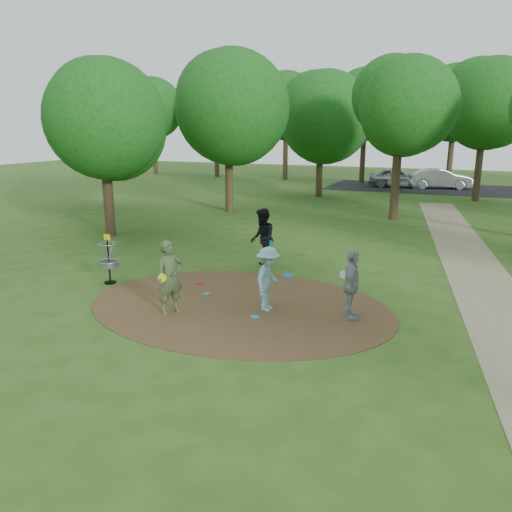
% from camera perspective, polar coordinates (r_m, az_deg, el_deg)
% --- Properties ---
extents(ground, '(100.00, 100.00, 0.00)m').
position_cam_1_polar(ground, '(13.51, -1.97, -5.70)').
color(ground, '#2D5119').
rests_on(ground, ground).
extents(dirt_clearing, '(8.40, 8.40, 0.02)m').
position_cam_1_polar(dirt_clearing, '(13.51, -1.98, -5.66)').
color(dirt_clearing, '#47301C').
rests_on(dirt_clearing, ground).
extents(footpath, '(7.55, 39.89, 0.01)m').
position_cam_1_polar(footpath, '(14.34, 26.23, -6.02)').
color(footpath, '#8C7A5B').
rests_on(footpath, ground).
extents(parking_lot, '(14.00, 8.00, 0.01)m').
position_cam_1_polar(parking_lot, '(41.90, 18.18, 7.41)').
color(parking_lot, black).
rests_on(parking_lot, ground).
extents(player_observer_with_disc, '(0.75, 0.84, 1.92)m').
position_cam_1_polar(player_observer_with_disc, '(12.91, -9.82, -2.40)').
color(player_observer_with_disc, '#4B5E36').
rests_on(player_observer_with_disc, ground).
extents(player_throwing_with_disc, '(0.97, 1.11, 1.70)m').
position_cam_1_polar(player_throwing_with_disc, '(12.93, 1.37, -2.65)').
color(player_throwing_with_disc, '#85BDC7').
rests_on(player_throwing_with_disc, ground).
extents(player_walking_with_disc, '(1.13, 1.24, 2.06)m').
position_cam_1_polar(player_walking_with_disc, '(16.74, 0.73, 1.96)').
color(player_walking_with_disc, black).
rests_on(player_walking_with_disc, ground).
extents(player_waiting_with_disc, '(0.56, 1.07, 1.78)m').
position_cam_1_polar(player_waiting_with_disc, '(12.55, 10.86, -3.27)').
color(player_waiting_with_disc, '#999A9C').
rests_on(player_waiting_with_disc, ground).
extents(disc_ground_cyan, '(0.22, 0.22, 0.02)m').
position_cam_1_polar(disc_ground_cyan, '(14.42, -5.65, -4.32)').
color(disc_ground_cyan, '#1991C9').
rests_on(disc_ground_cyan, dirt_clearing).
extents(disc_ground_blue, '(0.22, 0.22, 0.02)m').
position_cam_1_polar(disc_ground_blue, '(12.67, -0.12, -6.96)').
color(disc_ground_blue, '#0E98F0').
rests_on(disc_ground_blue, dirt_clearing).
extents(disc_ground_red, '(0.22, 0.22, 0.02)m').
position_cam_1_polar(disc_ground_red, '(15.43, -6.47, -3.08)').
color(disc_ground_red, red).
rests_on(disc_ground_red, dirt_clearing).
extents(car_left, '(4.65, 2.22, 1.53)m').
position_cam_1_polar(car_left, '(41.74, 15.86, 8.61)').
color(car_left, '#989C9F').
rests_on(car_left, ground).
extents(car_right, '(4.95, 2.64, 1.55)m').
position_cam_1_polar(car_right, '(41.91, 20.32, 8.30)').
color(car_right, '#ADAEB5').
rests_on(car_right, ground).
extents(disc_golf_basket, '(0.63, 0.63, 1.54)m').
position_cam_1_polar(disc_golf_basket, '(15.82, -16.52, 0.03)').
color(disc_golf_basket, black).
rests_on(disc_golf_basket, ground).
extents(tree_ring, '(37.78, 45.09, 8.81)m').
position_cam_1_polar(tree_ring, '(21.62, 13.31, 15.54)').
color(tree_ring, '#332316').
rests_on(tree_ring, ground).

